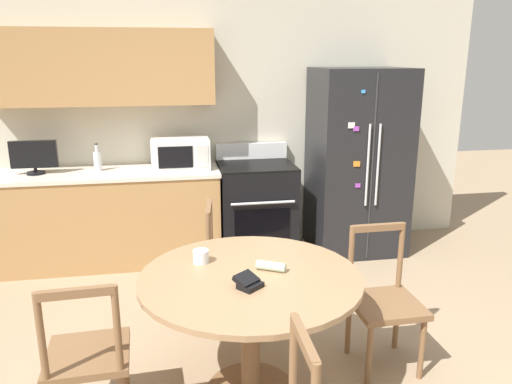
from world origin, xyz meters
The scene contains 14 objects.
back_wall centered at (-0.30, 2.59, 1.44)m, with size 5.20×0.44×2.60m.
kitchen_counter centered at (-1.17, 2.29, 0.45)m, with size 2.09×0.64×0.90m.
refrigerator centered at (1.27, 2.22, 0.92)m, with size 0.90×0.75×1.83m.
oven_range centered at (0.25, 2.26, 0.47)m, with size 0.73×0.68×1.08m.
microwave centered at (-0.48, 2.30, 1.04)m, with size 0.54×0.35×0.29m.
countertop_tv centered at (-1.79, 2.29, 1.07)m, with size 0.40×0.16×0.31m.
counter_bottle centered at (-1.24, 2.33, 1.00)m, with size 0.07×0.07×0.26m.
dining_table centered at (-0.17, 0.11, 0.62)m, with size 1.25×1.25×0.76m.
dining_chair_right centered at (0.72, 0.26, 0.43)m, with size 0.42×0.42×0.90m.
dining_chair_far centered at (-0.16, 1.01, 0.43)m, with size 0.47×0.47×0.90m.
dining_chair_left centered at (-1.05, -0.04, 0.43)m, with size 0.44×0.44×0.90m.
candle_glass centered at (-0.43, 0.34, 0.79)m, with size 0.09×0.09×0.08m.
folded_napkin centered at (-0.04, 0.16, 0.78)m, with size 0.17×0.13×0.05m.
wallet centered at (-0.20, -0.03, 0.78)m, with size 0.17×0.17×0.07m.
Camera 1 is at (-0.59, -2.41, 1.94)m, focal length 35.00 mm.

